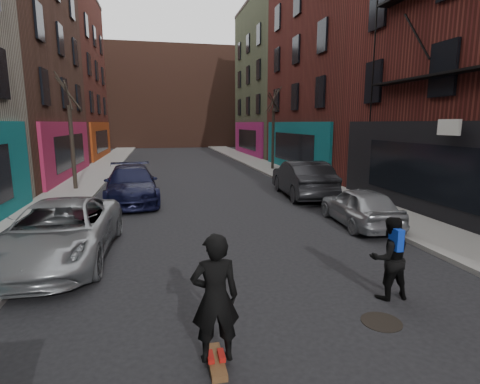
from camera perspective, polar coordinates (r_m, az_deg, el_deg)
name	(u,v)px	position (r m, az deg, el deg)	size (l,w,h in m)	color
sidewalk_left	(106,165)	(32.72, -19.78, 3.96)	(2.50, 84.00, 0.13)	gray
sidewalk_right	(253,161)	(33.47, 2.00, 4.71)	(2.50, 84.00, 0.13)	gray
buildings_right	(450,36)	(24.37, 29.37, 20.01)	(12.00, 56.00, 16.00)	#43261D
building_far	(170,99)	(58.41, -10.66, 13.82)	(40.00, 10.00, 14.00)	#47281E
tree_left_far	(71,124)	(20.70, -24.42, 9.42)	(2.00, 2.00, 6.50)	black
tree_right_far	(273,122)	(27.51, 5.08, 10.65)	(2.00, 2.00, 6.80)	black
parked_left_far	(60,231)	(10.51, -25.78, -5.43)	(2.46, 5.34, 1.48)	#979B9F
parked_left_end	(131,184)	(17.09, -16.24, 1.14)	(2.19, 5.40, 1.57)	black
parked_right_far	(360,206)	(13.27, 17.78, -2.08)	(1.57, 3.89, 1.33)	#979A9F
parked_right_end	(302,179)	(17.84, 9.50, 2.02)	(1.80, 5.17, 1.70)	black
skateboard	(216,362)	(5.93, -3.69, -24.39)	(0.22, 0.80, 0.10)	brown
skateboarder	(215,298)	(5.42, -3.81, -15.81)	(0.68, 0.45, 1.87)	black
pedestrian	(389,258)	(7.99, 21.78, -9.26)	(0.82, 0.65, 1.66)	black
manhole	(381,322)	(7.36, 20.74, -18.01)	(0.70, 0.70, 0.01)	black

